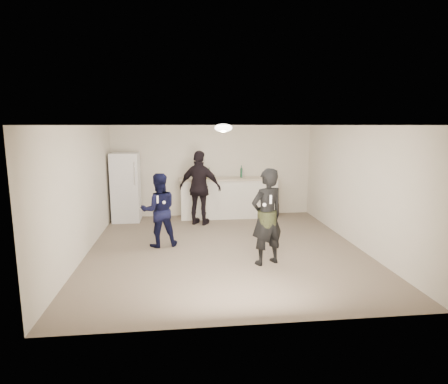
{
  "coord_description": "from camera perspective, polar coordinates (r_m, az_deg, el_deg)",
  "views": [
    {
      "loc": [
        -0.84,
        -7.31,
        2.5
      ],
      "look_at": [
        0.0,
        0.2,
        1.15
      ],
      "focal_mm": 30.0,
      "sensor_mm": 36.0,
      "label": 1
    }
  ],
  "objects": [
    {
      "name": "remote_man",
      "position": [
        7.54,
        -10.08,
        -1.13
      ],
      "size": [
        0.04,
        0.04,
        0.15
      ],
      "primitive_type": "cube",
      "color": "white",
      "rests_on": "man"
    },
    {
      "name": "wall_front",
      "position": [
        4.57,
        4.49,
        -5.76
      ],
      "size": [
        6.0,
        0.0,
        6.0
      ],
      "primitive_type": "plane",
      "rotation": [
        -1.57,
        0.0,
        0.0
      ],
      "color": "beige",
      "rests_on": "floor"
    },
    {
      "name": "wall_right",
      "position": [
        8.24,
        19.53,
        0.81
      ],
      "size": [
        0.0,
        6.0,
        6.0
      ],
      "primitive_type": "plane",
      "rotation": [
        1.57,
        0.0,
        -1.57
      ],
      "color": "beige",
      "rests_on": "floor"
    },
    {
      "name": "counter_top",
      "position": [
        10.16,
        0.72,
        2.03
      ],
      "size": [
        2.68,
        0.64,
        0.04
      ],
      "primitive_type": "cube",
      "color": "beige",
      "rests_on": "counter"
    },
    {
      "name": "nunchuk_woman",
      "position": [
        6.48,
        6.17,
        -1.96
      ],
      "size": [
        0.07,
        0.07,
        0.07
      ],
      "primitive_type": "sphere",
      "color": "silver",
      "rests_on": "woman"
    },
    {
      "name": "fridge_handle",
      "position": [
        9.69,
        -13.49,
        2.73
      ],
      "size": [
        0.02,
        0.02,
        0.6
      ],
      "primitive_type": "cylinder",
      "color": "silver",
      "rests_on": "fridge"
    },
    {
      "name": "fridge",
      "position": [
        10.15,
        -14.71,
        0.71
      ],
      "size": [
        0.7,
        0.7,
        1.8
      ],
      "primitive_type": "cube",
      "color": "white",
      "rests_on": "floor"
    },
    {
      "name": "ceiling",
      "position": [
        7.36,
        0.18,
        10.12
      ],
      "size": [
        6.0,
        6.0,
        0.0
      ],
      "primitive_type": "plane",
      "rotation": [
        3.14,
        0.0,
        0.0
      ],
      "color": "silver",
      "rests_on": "wall_back"
    },
    {
      "name": "camo_shorts",
      "position": [
        6.78,
        6.55,
        -4.03
      ],
      "size": [
        0.34,
        0.34,
        0.28
      ],
      "primitive_type": "cylinder",
      "color": "#333D1B",
      "rests_on": "woman"
    },
    {
      "name": "nunchuk_man",
      "position": [
        7.57,
        -9.14,
        -1.58
      ],
      "size": [
        0.07,
        0.07,
        0.07
      ],
      "primitive_type": "sphere",
      "color": "white",
      "rests_on": "man"
    },
    {
      "name": "man",
      "position": [
        7.87,
        -9.89,
        -2.73
      ],
      "size": [
        0.85,
        0.72,
        1.54
      ],
      "primitive_type": "imported",
      "rotation": [
        0.0,
        0.0,
        3.34
      ],
      "color": "#0E113B",
      "rests_on": "floor"
    },
    {
      "name": "remote_woman",
      "position": [
        6.45,
        7.11,
        -1.12
      ],
      "size": [
        0.04,
        0.04,
        0.15
      ],
      "primitive_type": "cube",
      "color": "silver",
      "rests_on": "woman"
    },
    {
      "name": "bottle_cluster",
      "position": [
        10.17,
        -0.23,
        2.78
      ],
      "size": [
        1.09,
        0.28,
        0.26
      ],
      "color": "#154C23",
      "rests_on": "counter_top"
    },
    {
      "name": "spectator",
      "position": [
        9.45,
        -3.68,
        0.62
      ],
      "size": [
        1.2,
        0.88,
        1.89
      ],
      "primitive_type": "imported",
      "rotation": [
        0.0,
        0.0,
        2.71
      ],
      "color": "black",
      "rests_on": "floor"
    },
    {
      "name": "floor",
      "position": [
        7.77,
        0.17,
        -8.63
      ],
      "size": [
        6.0,
        6.0,
        0.0
      ],
      "primitive_type": "plane",
      "color": "#6B5B4C",
      "rests_on": "ground"
    },
    {
      "name": "wall_back",
      "position": [
        10.42,
        -1.72,
        3.22
      ],
      "size": [
        6.0,
        0.0,
        6.0
      ],
      "primitive_type": "plane",
      "rotation": [
        1.57,
        0.0,
        0.0
      ],
      "color": "beige",
      "rests_on": "floor"
    },
    {
      "name": "shaker",
      "position": [
        10.11,
        -2.94,
        2.57
      ],
      "size": [
        0.08,
        0.08,
        0.17
      ],
      "primitive_type": "cylinder",
      "color": "silver",
      "rests_on": "counter_top"
    },
    {
      "name": "wall_left",
      "position": [
        7.66,
        -20.72,
        0.08
      ],
      "size": [
        0.0,
        6.0,
        6.0
      ],
      "primitive_type": "plane",
      "rotation": [
        1.57,
        0.0,
        1.57
      ],
      "color": "beige",
      "rests_on": "floor"
    },
    {
      "name": "woman",
      "position": [
        6.77,
        6.56,
        -3.79
      ],
      "size": [
        0.75,
        0.63,
        1.76
      ],
      "primitive_type": "imported",
      "rotation": [
        0.0,
        0.0,
        3.53
      ],
      "color": "black",
      "rests_on": "floor"
    },
    {
      "name": "ceiling_dome",
      "position": [
        7.66,
        -0.08,
        9.75
      ],
      "size": [
        0.36,
        0.36,
        0.16
      ],
      "primitive_type": "ellipsoid",
      "color": "white",
      "rests_on": "ceiling"
    },
    {
      "name": "counter",
      "position": [
        10.25,
        0.71,
        -0.99
      ],
      "size": [
        2.6,
        0.56,
        1.05
      ],
      "primitive_type": "cube",
      "color": "silver",
      "rests_on": "floor"
    }
  ]
}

